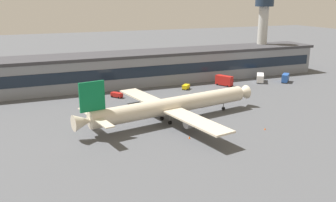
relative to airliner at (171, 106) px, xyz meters
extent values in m
plane|color=#4C4F54|center=(8.59, 0.59, -4.73)|extent=(600.00, 600.00, 0.00)
cube|color=gray|center=(8.59, 51.35, 1.25)|extent=(163.83, 18.28, 11.96)
cube|color=#38383D|center=(8.59, 51.35, 7.83)|extent=(167.11, 18.64, 1.20)
cube|color=#192333|center=(8.59, 42.16, 1.85)|extent=(160.56, 0.16, 4.31)
cylinder|color=beige|center=(0.93, 0.17, 0.02)|extent=(51.36, 13.93, 4.81)
cone|color=beige|center=(27.60, 5.03, 0.02)|extent=(5.08, 5.27, 4.57)
cone|color=beige|center=(-25.98, -4.73, 0.02)|extent=(5.98, 5.21, 4.33)
cube|color=#0C723F|center=(-23.34, -4.25, 6.27)|extent=(6.71, 1.70, 7.69)
cube|color=beige|center=(-23.79, 1.04, 0.74)|extent=(3.91, 8.95, 0.30)
cube|color=beige|center=(-21.90, -9.36, 0.74)|extent=(3.91, 8.95, 0.30)
cube|color=beige|center=(-3.54, 13.54, -0.46)|extent=(10.04, 23.80, 0.50)
cube|color=beige|center=(1.46, -13.92, -0.46)|extent=(10.04, 23.80, 0.50)
cylinder|color=#99999E|center=(-1.93, 10.31, -2.19)|extent=(4.38, 3.31, 2.64)
cylinder|color=#99999E|center=(1.83, -10.33, -2.19)|extent=(4.38, 3.31, 2.64)
cylinder|color=black|center=(20.12, 3.66, -4.18)|extent=(1.17, 0.69, 1.10)
cylinder|color=slate|center=(20.12, 3.66, -2.73)|extent=(0.24, 0.24, 2.34)
cylinder|color=black|center=(-1.98, 1.84, -4.18)|extent=(1.17, 0.69, 1.10)
cylinder|color=slate|center=(-1.98, 1.84, -2.73)|extent=(0.24, 0.24, 2.34)
cylinder|color=black|center=(-1.21, -2.42, -4.18)|extent=(1.17, 0.69, 1.10)
cylinder|color=slate|center=(-1.21, -2.42, -2.73)|extent=(0.24, 0.24, 2.34)
cylinder|color=#B7B7B2|center=(71.65, 55.01, 10.79)|extent=(4.64, 4.64, 31.05)
cylinder|color=#1E2D42|center=(71.65, 55.01, 28.32)|extent=(8.81, 8.81, 4.00)
cube|color=red|center=(38.15, 33.56, -2.48)|extent=(5.57, 7.60, 3.80)
cube|color=black|center=(37.25, 35.33, -1.72)|extent=(3.27, 3.33, 0.95)
cylinder|color=black|center=(35.96, 35.28, -4.38)|extent=(0.58, 0.76, 0.70)
cylinder|color=black|center=(38.05, 36.34, -4.38)|extent=(0.58, 0.76, 0.70)
cylinder|color=black|center=(38.24, 30.78, -4.38)|extent=(0.58, 0.76, 0.70)
cylinder|color=black|center=(40.33, 31.84, -4.38)|extent=(0.58, 0.76, 0.70)
cube|color=red|center=(-7.71, 32.08, -3.63)|extent=(4.16, 4.66, 1.50)
cube|color=black|center=(-8.44, 33.04, -3.33)|extent=(2.32, 2.28, 0.38)
cylinder|color=black|center=(-9.32, 32.79, -4.38)|extent=(0.66, 0.74, 0.70)
cylinder|color=black|center=(-7.95, 33.82, -4.38)|extent=(0.66, 0.74, 0.70)
cylinder|color=black|center=(-7.46, 30.33, -4.38)|extent=(0.66, 0.74, 0.70)
cylinder|color=black|center=(-6.10, 31.36, -4.38)|extent=(0.66, 0.74, 0.70)
cube|color=#2651A5|center=(65.78, 29.03, -2.78)|extent=(6.05, 5.82, 3.20)
cube|color=black|center=(67.00, 30.15, -2.14)|extent=(3.04, 3.05, 0.80)
cylinder|color=black|center=(66.60, 31.25, -4.38)|extent=(0.72, 0.69, 0.70)
cylinder|color=black|center=(68.06, 29.66, -4.38)|extent=(0.72, 0.69, 0.70)
cylinder|color=black|center=(63.50, 28.41, -4.38)|extent=(0.72, 0.69, 0.70)
cylinder|color=black|center=(64.96, 26.82, -4.38)|extent=(0.72, 0.69, 0.70)
cube|color=white|center=(56.06, 33.54, -2.88)|extent=(7.16, 8.46, 3.00)
cube|color=black|center=(57.40, 35.42, -2.28)|extent=(3.81, 3.89, 0.75)
cylinder|color=black|center=(56.74, 36.66, -4.38)|extent=(0.65, 0.74, 0.70)
cylinder|color=black|center=(58.79, 35.20, -4.38)|extent=(0.65, 0.74, 0.70)
cylinder|color=black|center=(53.32, 31.88, -4.38)|extent=(0.65, 0.74, 0.70)
cylinder|color=black|center=(55.37, 30.41, -4.38)|extent=(0.65, 0.74, 0.70)
cube|color=yellow|center=(20.85, 33.75, -3.63)|extent=(4.01, 3.91, 1.50)
cube|color=black|center=(21.58, 34.42, -3.33)|extent=(2.17, 2.21, 0.38)
cylinder|color=black|center=(21.17, 35.26, -4.38)|extent=(0.72, 0.69, 0.70)
cylinder|color=black|center=(22.39, 33.93, -4.38)|extent=(0.72, 0.69, 0.70)
cylinder|color=black|center=(19.32, 33.56, -4.38)|extent=(0.72, 0.69, 0.70)
cylinder|color=black|center=(20.53, 32.23, -4.38)|extent=(0.72, 0.69, 0.70)
cone|color=#F2590C|center=(-0.83, -14.61, -4.41)|extent=(0.51, 0.51, 0.64)
cone|color=#F2590C|center=(21.21, -16.70, -4.43)|extent=(0.48, 0.48, 0.60)
camera|label=1|loc=(-39.89, -94.54, 30.33)|focal=39.34mm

